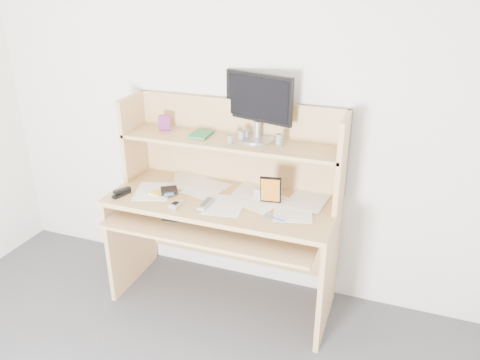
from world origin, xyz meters
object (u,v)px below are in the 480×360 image
(keyboard, at_px, (206,215))
(tv_remote, at_px, (206,204))
(desk, at_px, (227,201))
(monitor, at_px, (258,105))
(game_case, at_px, (271,190))

(keyboard, xyz_separation_m, tv_remote, (0.01, -0.03, 0.10))
(tv_remote, bearing_deg, desk, 74.71)
(desk, distance_m, keyboard, 0.18)
(keyboard, distance_m, monitor, 0.74)
(tv_remote, bearing_deg, game_case, 23.41)
(desk, relative_size, monitor, 3.09)
(desk, xyz_separation_m, tv_remote, (-0.05, -0.20, 0.07))
(game_case, height_order, monitor, monitor)
(desk, bearing_deg, keyboard, -111.63)
(keyboard, relative_size, game_case, 3.03)
(keyboard, bearing_deg, monitor, 48.03)
(desk, distance_m, game_case, 0.34)
(tv_remote, xyz_separation_m, monitor, (0.20, 0.36, 0.53))
(desk, xyz_separation_m, keyboard, (-0.07, -0.17, -0.03))
(desk, height_order, tv_remote, desk)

